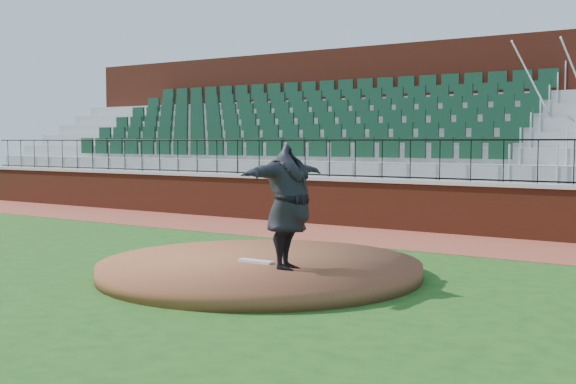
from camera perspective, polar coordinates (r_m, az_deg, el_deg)
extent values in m
plane|color=#1C4A15|center=(12.90, -3.77, -6.16)|extent=(90.00, 90.00, 0.00)
cube|color=brown|center=(17.43, 7.24, -3.51)|extent=(34.00, 3.20, 0.01)
cube|color=maroon|center=(18.79, 9.46, -1.16)|extent=(34.00, 0.35, 1.20)
cube|color=#B7B7B7|center=(18.75, 9.49, 0.82)|extent=(34.00, 0.45, 0.10)
cube|color=maroon|center=(23.86, 15.11, 5.01)|extent=(34.00, 0.50, 5.50)
cylinder|color=brown|center=(12.41, -2.20, -5.97)|extent=(5.42, 5.42, 0.25)
cube|color=silver|center=(12.23, -2.50, -5.42)|extent=(0.65, 0.17, 0.04)
imported|color=black|center=(11.49, 0.05, -1.17)|extent=(0.94, 2.49, 1.97)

